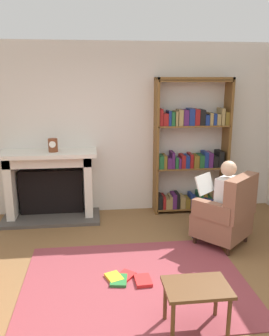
{
  "coord_description": "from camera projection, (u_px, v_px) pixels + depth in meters",
  "views": [
    {
      "loc": [
        -0.4,
        -3.01,
        2.14
      ],
      "look_at": [
        0.1,
        1.2,
        1.05
      ],
      "focal_mm": 37.18,
      "sensor_mm": 36.0,
      "label": 1
    }
  ],
  "objects": [
    {
      "name": "side_table",
      "position": [
        197.0,
        293.0,
        2.97
      ],
      "size": [
        0.56,
        0.39,
        0.43
      ],
      "color": "brown",
      "rests_on": "ground"
    },
    {
      "name": "ground",
      "position": [
        139.0,
        299.0,
        3.47
      ],
      "size": [
        14.0,
        14.0,
        0.0
      ],
      "primitive_type": "plane",
      "color": "brown"
    },
    {
      "name": "bookshelf",
      "position": [
        191.0,
        150.0,
        5.6
      ],
      "size": [
        1.2,
        0.32,
        2.17
      ],
      "color": "brown",
      "rests_on": "ground"
    },
    {
      "name": "scattered_books",
      "position": [
        127.0,
        279.0,
        3.78
      ],
      "size": [
        0.51,
        0.38,
        0.04
      ],
      "color": "gold",
      "rests_on": "area_rug"
    },
    {
      "name": "seated_reader",
      "position": [
        220.0,
        198.0,
        4.56
      ],
      "size": [
        0.58,
        0.59,
        1.14
      ],
      "rotation": [
        0.0,
        0.0,
        3.87
      ],
      "color": "white",
      "rests_on": "ground"
    },
    {
      "name": "mantel_clock",
      "position": [
        53.0,
        145.0,
        5.18
      ],
      "size": [
        0.14,
        0.14,
        0.2
      ],
      "color": "brown",
      "rests_on": "fireplace"
    },
    {
      "name": "back_wall",
      "position": [
        118.0,
        130.0,
        5.59
      ],
      "size": [
        5.6,
        0.1,
        2.7
      ],
      "primitive_type": "cube",
      "color": "silver",
      "rests_on": "ground"
    },
    {
      "name": "area_rug",
      "position": [
        135.0,
        282.0,
        3.76
      ],
      "size": [
        2.4,
        1.8,
        0.01
      ],
      "primitive_type": "cube",
      "color": "brown",
      "rests_on": "ground"
    },
    {
      "name": "armchair_reading",
      "position": [
        227.0,
        214.0,
        4.54
      ],
      "size": [
        0.89,
        0.89,
        0.97
      ],
      "rotation": [
        0.0,
        0.0,
        3.87
      ],
      "color": "#331E14",
      "rests_on": "ground"
    },
    {
      "name": "fireplace",
      "position": [
        50.0,
        182.0,
        5.42
      ],
      "size": [
        1.5,
        0.64,
        1.08
      ],
      "color": "#4C4742",
      "rests_on": "ground"
    }
  ]
}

